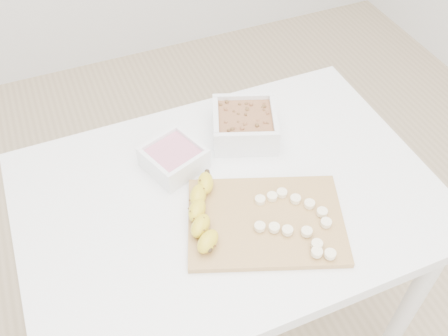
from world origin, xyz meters
name	(u,v)px	position (x,y,z in m)	size (l,w,h in m)	color
ground	(227,329)	(0.00, 0.00, 0.00)	(3.50, 3.50, 0.00)	#C6AD89
table	(229,217)	(0.00, 0.00, 0.65)	(1.00, 0.70, 0.75)	white
bowl_yogurt	(174,158)	(-0.09, 0.13, 0.78)	(0.17, 0.17, 0.06)	white
bowl_granola	(245,124)	(0.12, 0.17, 0.79)	(0.21, 0.21, 0.08)	white
cutting_board	(266,221)	(0.04, -0.11, 0.76)	(0.35, 0.25, 0.01)	#AD7E4D
banana	(203,213)	(-0.09, -0.06, 0.78)	(0.06, 0.22, 0.04)	gold
banana_slices	(297,220)	(0.10, -0.15, 0.77)	(0.17, 0.22, 0.02)	#FCEBBD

